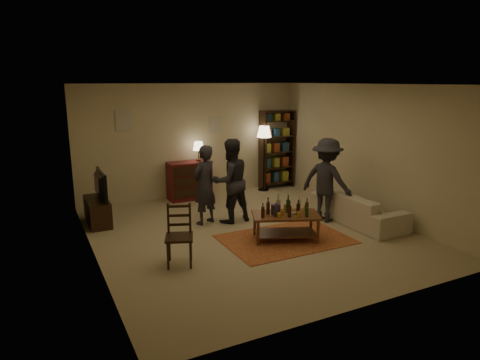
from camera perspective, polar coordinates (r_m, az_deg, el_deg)
floor at (r=8.02m, az=1.36°, el=-7.03°), size 6.00×6.00×0.00m
room_shell at (r=10.10m, az=-9.91°, el=7.54°), size 6.00×6.00×6.00m
rug at (r=7.73m, az=6.05°, el=-7.85°), size 2.20×1.50×0.01m
coffee_table at (r=7.59m, az=6.09°, el=-4.96°), size 1.31×1.02×0.81m
dining_chair at (r=6.64m, az=-8.10°, el=-6.94°), size 0.53×0.53×0.95m
tv_stand at (r=8.85m, az=-18.50°, el=-3.17°), size 0.40×1.00×1.06m
dresser at (r=10.20m, az=-6.72°, el=0.08°), size 1.00×0.50×1.36m
bookshelf at (r=11.19m, az=4.92°, el=4.20°), size 0.90×0.34×2.02m
floor_lamp at (r=10.80m, az=3.23°, el=5.86°), size 0.36×0.36×1.65m
sofa at (r=8.83m, az=15.37°, el=-3.53°), size 0.81×2.08×0.61m
person_left at (r=8.34m, az=-4.76°, el=-0.66°), size 0.67×0.57×1.56m
person_right at (r=8.41m, az=-1.30°, el=-0.12°), size 0.87×0.71×1.67m
person_by_sofa at (r=8.66m, az=11.48°, el=-0.01°), size 0.99×1.23×1.67m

